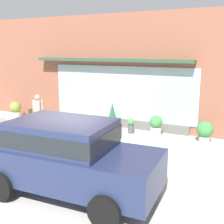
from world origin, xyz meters
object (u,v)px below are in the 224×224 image
Objects in this scene: parked_car_navy at (67,154)px; potted_plant_corner_tall at (112,116)px; potted_plant_near_hydrant at (131,126)px; potted_plant_by_entrance at (34,112)px; pedestrian_with_handbag at (37,111)px; potted_plant_window_center at (156,125)px; potted_plant_low_front at (205,131)px; potted_plant_doorstep at (15,109)px; fire_hydrant at (54,126)px; potted_plant_window_right at (52,116)px.

parked_car_navy reaches higher than potted_plant_corner_tall.
potted_plant_near_hydrant is at bearing 93.61° from parked_car_navy.
pedestrian_with_handbag is at bearing -45.41° from potted_plant_by_entrance.
potted_plant_window_center is (4.38, 1.67, -0.46)m from pedestrian_with_handbag.
potted_plant_by_entrance is (-1.70, 1.72, -0.54)m from pedestrian_with_handbag.
potted_plant_low_front is at bearing 0.01° from potted_plant_by_entrance.
potted_plant_doorstep is at bearing -177.19° from potted_plant_corner_tall.
potted_plant_corner_tall reaches higher than potted_plant_by_entrance.
potted_plant_window_center reaches higher than potted_plant_by_entrance.
potted_plant_corner_tall reaches higher than fire_hydrant.
potted_plant_by_entrance is 5.05m from potted_plant_near_hydrant.
potted_plant_doorstep is at bearing 139.67° from parked_car_navy.
potted_plant_corner_tall is at bearing -153.50° from pedestrian_with_handbag.
potted_plant_corner_tall is at bearing 162.76° from potted_plant_near_hydrant.
parked_car_navy reaches higher than potted_plant_by_entrance.
potted_plant_low_front is 1.55× the size of potted_plant_window_right.
fire_hydrant is at bearing -161.24° from potted_plant_low_front.
potted_plant_window_center is 7.25m from potted_plant_doorstep.
potted_plant_window_center is (-1.81, -0.06, -0.00)m from potted_plant_low_front.
pedestrian_with_handbag reaches higher than potted_plant_window_right.
potted_plant_by_entrance is 0.78× the size of potted_plant_window_center.
fire_hydrant is 2.26m from potted_plant_window_right.
pedestrian_with_handbag is at bearing -164.46° from potted_plant_low_front.
parked_car_navy is 5.76m from potted_plant_low_front.
potted_plant_corner_tall is at bearing 3.05° from potted_plant_by_entrance.
parked_car_navy is 7.04× the size of potted_plant_near_hydrant.
parked_car_navy reaches higher than potted_plant_window_center.
potted_plant_by_entrance is at bearing 179.00° from potted_plant_near_hydrant.
potted_plant_near_hydrant is at bearing -1.00° from potted_plant_by_entrance.
potted_plant_doorstep is (-6.80, 5.23, -0.58)m from parked_car_navy.
pedestrian_with_handbag is at bearing -70.16° from potted_plant_window_right.
fire_hydrant reaches higher than potted_plant_doorstep.
potted_plant_corner_tall is (2.96, 0.30, 0.25)m from potted_plant_window_right.
potted_plant_window_center reaches higher than potted_plant_window_right.
parked_car_navy is at bearing -48.55° from fire_hydrant.
potted_plant_near_hydrant is at bearing -17.24° from potted_plant_corner_tall.
potted_plant_window_center is 0.75× the size of potted_plant_corner_tall.
potted_plant_window_right is 0.62× the size of potted_plant_window_center.
potted_plant_by_entrance is at bearing 175.62° from potted_plant_window_right.
potted_plant_window_right is 4.98m from potted_plant_window_center.
potted_plant_by_entrance is at bearing -58.16° from pedestrian_with_handbag.
fire_hydrant is 1.07× the size of potted_plant_low_front.
potted_plant_window_right is 1.11m from potted_plant_by_entrance.
pedestrian_with_handbag is 0.37× the size of parked_car_navy.
potted_plant_window_center is at bearing 26.50° from fire_hydrant.
potted_plant_window_right is (-6.78, -0.09, -0.16)m from potted_plant_low_front.
fire_hydrant is at bearing -126.56° from potted_plant_corner_tall.
potted_plant_corner_tall is at bearing 172.35° from potted_plant_window_center.
pedestrian_with_handbag is (-0.87, 0.09, 0.47)m from fire_hydrant.
potted_plant_window_center is at bearing -178.24° from potted_plant_low_front.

